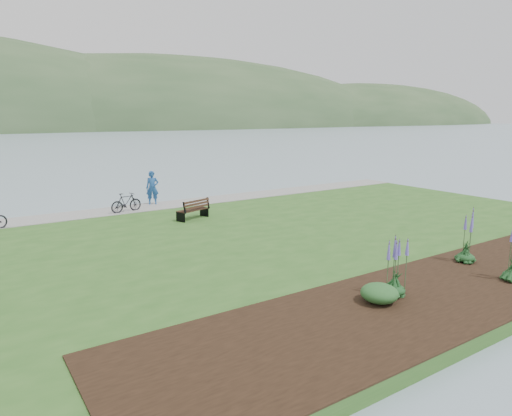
# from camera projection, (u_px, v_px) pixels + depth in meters

# --- Properties ---
(ground) EXTENTS (600.00, 600.00, 0.00)m
(ground) POSITION_uv_depth(u_px,v_px,m) (238.00, 237.00, 20.86)
(ground) COLOR gray
(ground) RESTS_ON ground
(lawn) EXTENTS (34.00, 20.00, 0.40)m
(lawn) POSITION_uv_depth(u_px,v_px,m) (262.00, 242.00, 19.19)
(lawn) COLOR #2A551E
(lawn) RESTS_ON ground
(shoreline_path) EXTENTS (34.00, 2.20, 0.03)m
(shoreline_path) POSITION_uv_depth(u_px,v_px,m) (176.00, 204.00, 26.41)
(shoreline_path) COLOR gray
(shoreline_path) RESTS_ON lawn
(garden_bed) EXTENTS (24.00, 4.40, 0.04)m
(garden_bed) POSITION_uv_depth(u_px,v_px,m) (480.00, 277.00, 14.41)
(garden_bed) COLOR black
(garden_bed) RESTS_ON lawn
(far_hillside) EXTENTS (580.00, 80.00, 38.00)m
(far_hillside) POSITION_uv_depth(u_px,v_px,m) (47.00, 130.00, 170.49)
(far_hillside) COLOR #2F4B2A
(far_hillside) RESTS_ON ground
(park_bench) EXTENTS (1.79, 1.16, 1.03)m
(park_bench) POSITION_uv_depth(u_px,v_px,m) (194.00, 209.00, 22.48)
(park_bench) COLOR black
(park_bench) RESTS_ON lawn
(person) EXTENTS (0.99, 0.85, 2.28)m
(person) POSITION_uv_depth(u_px,v_px,m) (152.00, 185.00, 26.06)
(person) COLOR navy
(person) RESTS_ON lawn
(bicycle_b) EXTENTS (0.79, 1.78, 1.04)m
(bicycle_b) POSITION_uv_depth(u_px,v_px,m) (126.00, 203.00, 24.13)
(bicycle_b) COLOR black
(bicycle_b) RESTS_ON lawn
(echium_1) EXTENTS (0.62, 0.62, 2.07)m
(echium_1) POSITION_uv_depth(u_px,v_px,m) (467.00, 240.00, 15.74)
(echium_1) COLOR #15391A
(echium_1) RESTS_ON garden_bed
(echium_4) EXTENTS (0.62, 0.62, 2.01)m
(echium_4) POSITION_uv_depth(u_px,v_px,m) (396.00, 266.00, 12.78)
(echium_4) COLOR #15391A
(echium_4) RESTS_ON garden_bed
(shrub_0) EXTENTS (1.03, 1.03, 0.51)m
(shrub_0) POSITION_uv_depth(u_px,v_px,m) (379.00, 293.00, 12.41)
(shrub_0) COLOR #1E4C21
(shrub_0) RESTS_ON garden_bed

